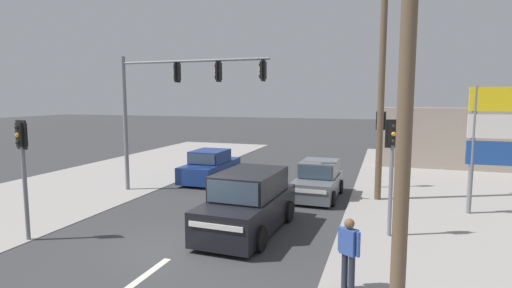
{
  "coord_description": "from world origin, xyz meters",
  "views": [
    {
      "loc": [
        5.3,
        -9.62,
        4.21
      ],
      "look_at": [
        0.87,
        4.0,
        2.53
      ],
      "focal_mm": 28.0,
      "sensor_mm": 36.0,
      "label": 1
    }
  ],
  "objects": [
    {
      "name": "ground_plane",
      "position": [
        0.0,
        0.0,
        0.0
      ],
      "size": [
        140.0,
        140.0,
        0.0
      ],
      "primitive_type": "plane",
      "color": "#3A3A3D"
    },
    {
      "name": "lane_dash_near",
      "position": [
        0.0,
        -2.0,
        0.0
      ],
      "size": [
        0.2,
        2.4,
        0.01
      ],
      "primitive_type": "cube",
      "color": "silver",
      "rests_on": "ground"
    },
    {
      "name": "lane_dash_mid",
      "position": [
        0.0,
        3.0,
        0.0
      ],
      "size": [
        0.2,
        2.4,
        0.01
      ],
      "primitive_type": "cube",
      "color": "silver",
      "rests_on": "ground"
    },
    {
      "name": "lane_dash_far",
      "position": [
        0.0,
        8.0,
        0.0
      ],
      "size": [
        0.2,
        2.4,
        0.01
      ],
      "primitive_type": "cube",
      "color": "silver",
      "rests_on": "ground"
    },
    {
      "name": "kerb_left_verge",
      "position": [
        -8.5,
        4.0,
        0.01
      ],
      "size": [
        8.0,
        40.0,
        0.02
      ],
      "primitive_type": "cube",
      "color": "#A39E99",
      "rests_on": "ground"
    },
    {
      "name": "utility_pole_foreground_right",
      "position": [
        5.45,
        -2.61,
        4.76
      ],
      "size": [
        3.77,
        0.63,
        8.81
      ],
      "color": "brown",
      "rests_on": "ground"
    },
    {
      "name": "utility_pole_midground_right",
      "position": [
        5.09,
        7.25,
        5.47
      ],
      "size": [
        1.8,
        0.26,
        10.45
      ],
      "color": "brown",
      "rests_on": "ground"
    },
    {
      "name": "traffic_signal_mast",
      "position": [
        -3.45,
        5.53,
        4.35
      ],
      "size": [
        6.89,
        0.53,
        6.0
      ],
      "color": "slate",
      "rests_on": "ground"
    },
    {
      "name": "pedestal_signal_right_kerb",
      "position": [
        5.52,
        2.79,
        2.42
      ],
      "size": [
        0.44,
        0.3,
        3.56
      ],
      "color": "slate",
      "rests_on": "ground"
    },
    {
      "name": "pedestal_signal_left_kerb",
      "position": [
        -4.65,
        -0.86,
        2.42
      ],
      "size": [
        0.44,
        0.31,
        3.56
      ],
      "color": "slate",
      "rests_on": "ground"
    },
    {
      "name": "pedestal_signal_far_median",
      "position": [
        5.1,
        9.56,
        2.42
      ],
      "size": [
        0.44,
        0.3,
        3.56
      ],
      "color": "slate",
      "rests_on": "ground"
    },
    {
      "name": "shopping_plaza_sign",
      "position": [
        9.13,
        6.19,
        2.98
      ],
      "size": [
        2.1,
        0.16,
        4.6
      ],
      "color": "slate",
      "rests_on": "ground"
    },
    {
      "name": "shopfront_wall_far",
      "position": [
        11.0,
        16.0,
        1.8
      ],
      "size": [
        12.0,
        1.0,
        3.6
      ],
      "primitive_type": "cube",
      "color": "#A39384",
      "rests_on": "ground"
    },
    {
      "name": "hatchback_crossing_left",
      "position": [
        2.68,
        6.91,
        0.7
      ],
      "size": [
        1.86,
        3.68,
        1.53
      ],
      "color": "slate",
      "rests_on": "ground"
    },
    {
      "name": "sedan_receding_far",
      "position": [
        -3.07,
        8.63,
        0.7
      ],
      "size": [
        1.9,
        4.24,
        1.56
      ],
      "color": "navy",
      "rests_on": "ground"
    },
    {
      "name": "suv_oncoming_near",
      "position": [
        1.29,
        1.94,
        0.88
      ],
      "size": [
        2.22,
        4.61,
        1.9
      ],
      "color": "black",
      "rests_on": "ground"
    },
    {
      "name": "pedestrian_at_kerb",
      "position": [
        4.64,
        -1.12,
        0.93
      ],
      "size": [
        0.5,
        0.37,
        1.63
      ],
      "color": "#232838",
      "rests_on": "ground"
    }
  ]
}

